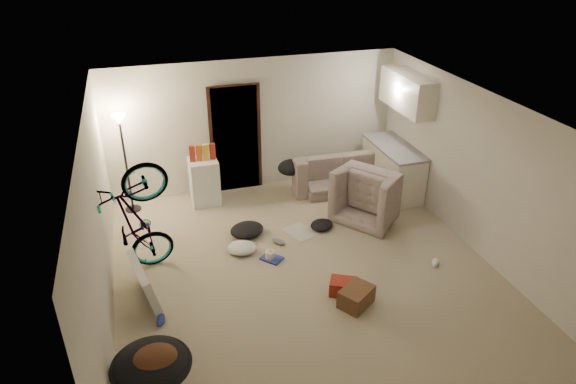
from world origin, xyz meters
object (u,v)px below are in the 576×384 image
object	(u,v)px
saucer_chair	(152,371)
armchair	(374,196)
drink_case_b	(343,287)
sofa	(338,173)
tv_box	(145,283)
kitchen_counter	(393,169)
drink_case_a	(356,297)
mini_fridge	(204,182)
juicer	(270,255)
bicycle	(141,244)
floor_lamp	(123,143)

from	to	relation	value
saucer_chair	armchair	bearing A→B (deg)	36.30
armchair	drink_case_b	size ratio (longest dim) A/B	2.88
sofa	tv_box	bearing A→B (deg)	35.01
kitchen_counter	drink_case_a	bearing A→B (deg)	-124.43
mini_fridge	kitchen_counter	bearing A→B (deg)	-10.08
kitchen_counter	juicer	xyz separation A→B (m)	(-2.86, -1.57, -0.35)
mini_fridge	drink_case_b	size ratio (longest dim) A/B	2.30
tv_box	drink_case_a	world-z (taller)	tv_box
armchair	bicycle	xyz separation A→B (m)	(-4.01, -0.59, 0.14)
juicer	drink_case_a	bearing A→B (deg)	-58.03
sofa	mini_fridge	world-z (taller)	mini_fridge
saucer_chair	tv_box	xyz separation A→B (m)	(-0.00, 1.67, -0.07)
sofa	drink_case_b	world-z (taller)	sofa
mini_fridge	sofa	bearing A→B (deg)	-3.41
bicycle	saucer_chair	xyz separation A→B (m)	(0.00, -2.35, -0.12)
mini_fridge	bicycle	bearing A→B (deg)	-123.88
floor_lamp	tv_box	distance (m)	2.86
kitchen_counter	drink_case_a	size ratio (longest dim) A/B	3.24
mini_fridge	drink_case_b	xyz separation A→B (m)	(1.44, -3.21, -0.32)
kitchen_counter	drink_case_b	distance (m)	3.39
floor_lamp	sofa	size ratio (longest dim) A/B	0.95
saucer_chair	floor_lamp	bearing A→B (deg)	91.32
sofa	drink_case_a	world-z (taller)	sofa
drink_case_a	floor_lamp	bearing A→B (deg)	94.24
bicycle	tv_box	distance (m)	0.71
sofa	drink_case_b	xyz separation A→B (m)	(-1.16, -3.11, -0.17)
mini_fridge	tv_box	distance (m)	2.84
bicycle	drink_case_a	world-z (taller)	bicycle
kitchen_counter	drink_case_b	world-z (taller)	kitchen_counter
kitchen_counter	tv_box	bearing A→B (deg)	-156.86
mini_fridge	tv_box	world-z (taller)	mini_fridge
kitchen_counter	sofa	world-z (taller)	kitchen_counter
saucer_chair	tv_box	world-z (taller)	saucer_chair
bicycle	floor_lamp	bearing A→B (deg)	-4.34
floor_lamp	drink_case_b	xyz separation A→B (m)	(2.74, -3.31, -1.20)
kitchen_counter	sofa	xyz separation A→B (m)	(-0.92, 0.45, -0.16)
juicer	tv_box	bearing A→B (deg)	-166.53
floor_lamp	tv_box	xyz separation A→B (m)	(0.10, -2.67, -1.01)
armchair	juicer	distance (m)	2.31
saucer_chair	drink_case_b	xyz separation A→B (m)	(2.64, 1.03, -0.26)
floor_lamp	mini_fridge	distance (m)	1.58
armchair	mini_fridge	xyz separation A→B (m)	(-2.80, 1.29, 0.08)
bicycle	drink_case_b	world-z (taller)	bicycle
saucer_chair	sofa	bearing A→B (deg)	47.39
bicycle	mini_fridge	distance (m)	2.24
sofa	drink_case_a	bearing A→B (deg)	74.22
mini_fridge	armchair	bearing A→B (deg)	-26.01
drink_case_b	juicer	size ratio (longest dim) A/B	1.78
sofa	mini_fridge	distance (m)	2.60
armchair	drink_case_a	size ratio (longest dim) A/B	2.32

